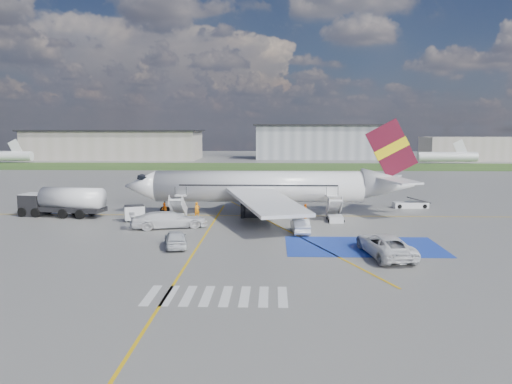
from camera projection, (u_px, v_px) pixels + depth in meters
ground at (255, 236)px, 49.46m from camera, size 400.00×400.00×0.00m
grass_strip at (266, 166)px, 143.67m from camera, size 400.00×30.00×0.01m
taxiway_line_main at (258, 216)px, 61.36m from camera, size 120.00×0.20×0.01m
taxiway_line_cross at (188, 262)px, 39.70m from camera, size 0.20×60.00×0.01m
taxiway_line_diag at (258, 216)px, 61.36m from camera, size 20.71×56.45×0.01m
staging_box at (363, 246)px, 45.16m from camera, size 14.00×8.00×0.01m
crosswalk at (216, 296)px, 31.66m from camera, size 9.00×4.00×0.01m
terminal_west at (115, 145)px, 179.56m from camera, size 60.00×22.00×10.00m
terminal_centre at (322, 142)px, 181.95m from camera, size 48.00×18.00×12.00m
terminal_east at (483, 149)px, 173.46m from camera, size 40.00×16.00×8.00m
airliner at (271, 187)px, 62.87m from camera, size 36.81×32.95×11.92m
airstairs_fwd at (176, 215)px, 58.32m from camera, size 1.90×5.20×3.60m
airstairs_aft at (335, 216)px, 57.72m from camera, size 1.90×5.20×3.60m
fuel_tanker at (63, 204)px, 60.62m from camera, size 10.82×4.61×3.58m
gpu_cart at (134, 214)px, 57.65m from camera, size 2.59×2.13×1.87m
belt_loader at (411, 205)px, 67.57m from camera, size 4.99×2.09×1.47m
car_silver_a at (176, 239)px, 44.71m from camera, size 2.97×5.05×1.61m
car_silver_b at (300, 226)px, 50.99m from camera, size 1.90×4.71×1.52m
van_white_a at (385, 241)px, 41.81m from camera, size 3.73×6.83×2.45m
van_white_b at (169, 217)px, 53.59m from camera, size 6.59×4.09×2.41m
crew_fwd at (197, 210)px, 59.86m from camera, size 0.82×0.76×1.89m
crew_nose at (164, 209)px, 61.22m from camera, size 0.93×0.99×1.61m
crew_aft at (305, 211)px, 59.06m from camera, size 0.86×1.14×1.80m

